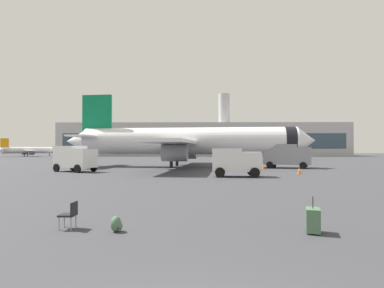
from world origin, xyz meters
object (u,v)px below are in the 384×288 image
at_px(airplane_at_gate, 187,141).
at_px(traveller_backpack, 116,224).
at_px(safety_cone_near, 263,166).
at_px(safety_cone_mid, 244,162).
at_px(safety_cone_far, 299,171).
at_px(fuel_truck, 287,155).
at_px(gate_chair, 70,213).
at_px(rolling_suitcase, 313,220).
at_px(cargo_van, 236,161).
at_px(airplane_taxiing, 29,150).
at_px(service_truck, 75,157).

bearing_deg(airplane_at_gate, traveller_backpack, -91.42).
distance_m(safety_cone_near, safety_cone_mid, 12.02).
bearing_deg(safety_cone_far, fuel_truck, 81.63).
relative_size(traveller_backpack, gate_chair, 0.56).
bearing_deg(rolling_suitcase, airplane_at_gate, 98.11).
height_order(safety_cone_near, safety_cone_far, safety_cone_near).
bearing_deg(fuel_truck, gate_chair, -115.62).
distance_m(cargo_van, safety_cone_near, 12.14).
bearing_deg(gate_chair, airplane_at_gate, 86.05).
xyz_separation_m(rolling_suitcase, gate_chair, (-7.57, 0.35, 0.11)).
xyz_separation_m(safety_cone_far, traveller_backpack, (-12.86, -23.27, -0.11)).
bearing_deg(airplane_taxiing, cargo_van, -52.66).
xyz_separation_m(safety_cone_near, safety_cone_mid, (-0.74, 12.00, 0.04)).
bearing_deg(safety_cone_far, safety_cone_mid, 98.08).
distance_m(safety_cone_mid, rolling_suitcase, 43.29).
height_order(airplane_at_gate, fuel_truck, airplane_at_gate).
height_order(traveller_backpack, gate_chair, gate_chair).
bearing_deg(cargo_van, safety_cone_far, 25.65).
height_order(cargo_van, safety_cone_near, cargo_van).
bearing_deg(fuel_truck, safety_cone_far, -98.37).
distance_m(safety_cone_far, gate_chair, 27.10).
xyz_separation_m(airplane_taxiing, fuel_truck, (71.24, -68.83, -0.37)).
xyz_separation_m(rolling_suitcase, traveller_backpack, (-6.00, 0.03, -0.16)).
distance_m(fuel_truck, rolling_suitcase, 34.64).
bearing_deg(safety_cone_far, safety_cone_near, 104.88).
bearing_deg(fuel_truck, airplane_taxiing, 135.99).
height_order(safety_cone_near, traveller_backpack, safety_cone_near).
relative_size(safety_cone_near, safety_cone_mid, 0.89).
xyz_separation_m(airplane_at_gate, airplane_taxiing, (-57.76, 66.54, -1.52)).
distance_m(airplane_at_gate, cargo_van, 16.82).
bearing_deg(service_truck, safety_cone_far, -6.82).
xyz_separation_m(cargo_van, safety_cone_far, (6.87, 3.30, -1.11)).
distance_m(airplane_taxiing, cargo_van, 103.65).
xyz_separation_m(cargo_van, rolling_suitcase, (0.01, -20.00, -1.06)).
bearing_deg(cargo_van, fuel_truck, 58.32).
distance_m(service_truck, rolling_suitcase, 31.45).
bearing_deg(traveller_backpack, service_truck, 113.48).
xyz_separation_m(airplane_taxiing, rolling_suitcase, (62.87, -102.41, -1.75)).
bearing_deg(rolling_suitcase, traveller_backpack, 179.68).
relative_size(safety_cone_mid, safety_cone_far, 1.17).
distance_m(safety_cone_near, rolling_suitcase, 31.47).
distance_m(airplane_at_gate, fuel_truck, 13.80).
distance_m(service_truck, safety_cone_near, 22.72).
bearing_deg(airplane_taxiing, gate_chair, -61.55).
distance_m(fuel_truck, cargo_van, 15.96).
distance_m(airplane_at_gate, gate_chair, 35.75).
relative_size(airplane_taxiing, safety_cone_far, 24.79).
bearing_deg(gate_chair, safety_cone_near, 68.11).
height_order(safety_cone_near, safety_cone_mid, safety_cone_mid).
distance_m(airplane_at_gate, rolling_suitcase, 36.39).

